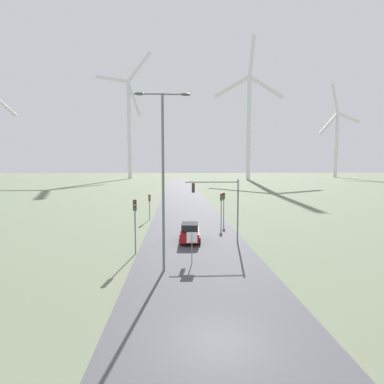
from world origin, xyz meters
The scene contains 13 objects.
ground_plane centered at (0.00, 0.00, 0.00)m, with size 600.00×600.00×0.00m, color #667056.
road_surface centered at (0.00, 48.00, 0.00)m, with size 10.00×240.00×0.01m.
streetlamp centered at (-2.60, 8.71, 7.50)m, with size 3.79×0.32×12.22m.
stop_sign_near centered at (-0.55, 10.19, 1.67)m, with size 0.81×0.07×2.40m.
traffic_light_post_near_left centered at (-5.13, 12.86, 3.33)m, with size 0.28×0.33×4.58m.
traffic_light_post_near_right centered at (4.50, 26.69, 2.85)m, with size 0.28×0.34×3.89m.
traffic_light_post_mid_left centered at (-5.33, 28.81, 2.55)m, with size 0.28×0.34×3.47m.
traffic_light_post_mid_right centered at (3.86, 24.62, 2.91)m, with size 0.28×0.34×3.97m.
traffic_light_mast_overhead centered at (2.41, 16.24, 4.38)m, with size 5.10×0.35×6.08m.
car_approaching centered at (-0.41, 16.68, 0.91)m, with size 2.07×4.21×1.83m.
wind_turbine_left centered at (-28.05, 161.47, 32.81)m, with size 32.85×8.56×69.95m.
wind_turbine_center centered at (36.38, 144.81, 32.37)m, with size 33.27×16.06×73.83m.
wind_turbine_right centered at (100.50, 175.37, 25.31)m, with size 30.94×8.94×58.60m.
Camera 1 is at (-1.72, -11.81, 7.35)m, focal length 28.00 mm.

